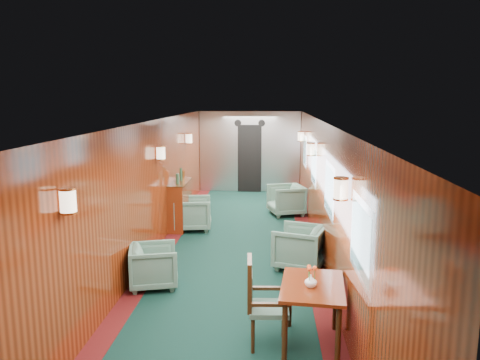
{
  "coord_description": "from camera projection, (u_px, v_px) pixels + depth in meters",
  "views": [
    {
      "loc": [
        0.6,
        -7.91,
        2.82
      ],
      "look_at": [
        0.0,
        1.39,
        1.15
      ],
      "focal_mm": 35.0,
      "sensor_mm": 36.0,
      "label": 1
    }
  ],
  "objects": [
    {
      "name": "room",
      "position": [
        235.0,
        167.0,
        8.02
      ],
      "size": [
        12.0,
        12.1,
        2.4
      ],
      "color": "black",
      "rests_on": "ground"
    },
    {
      "name": "bulkhead",
      "position": [
        250.0,
        152.0,
        13.91
      ],
      "size": [
        2.98,
        0.17,
        2.39
      ],
      "color": "silver",
      "rests_on": "ground"
    },
    {
      "name": "windows_right",
      "position": [
        320.0,
        176.0,
        8.2
      ],
      "size": [
        0.02,
        8.6,
        0.8
      ],
      "color": "silver",
      "rests_on": "ground"
    },
    {
      "name": "wall_sconces",
      "position": [
        237.0,
        154.0,
        8.55
      ],
      "size": [
        2.97,
        7.97,
        0.25
      ],
      "color": "beige",
      "rests_on": "ground"
    },
    {
      "name": "dining_table",
      "position": [
        312.0,
        294.0,
        5.26
      ],
      "size": [
        0.79,
        1.06,
        0.74
      ],
      "rotation": [
        0.0,
        0.0,
        -0.1
      ],
      "color": "maroon",
      "rests_on": "ground"
    },
    {
      "name": "side_chair",
      "position": [
        260.0,
        299.0,
        5.3
      ],
      "size": [
        0.48,
        0.51,
        1.03
      ],
      "rotation": [
        0.0,
        0.0,
        0.05
      ],
      "color": "#1F4940",
      "rests_on": "ground"
    },
    {
      "name": "credenza",
      "position": [
        180.0,
        204.0,
        10.13
      ],
      "size": [
        0.36,
        1.14,
        1.3
      ],
      "color": "maroon",
      "rests_on": "ground"
    },
    {
      "name": "flower_vase",
      "position": [
        311.0,
        281.0,
        5.16
      ],
      "size": [
        0.17,
        0.17,
        0.14
      ],
      "primitive_type": "imported",
      "rotation": [
        0.0,
        0.0,
        0.26
      ],
      "color": "white",
      "rests_on": "dining_table"
    },
    {
      "name": "armchair_left_near",
      "position": [
        154.0,
        266.0,
        7.0
      ],
      "size": [
        0.85,
        0.83,
        0.64
      ],
      "primitive_type": "imported",
      "rotation": [
        0.0,
        0.0,
        1.82
      ],
      "color": "#1F4940",
      "rests_on": "ground"
    },
    {
      "name": "armchair_left_far",
      "position": [
        193.0,
        213.0,
        10.0
      ],
      "size": [
        0.87,
        0.85,
        0.7
      ],
      "primitive_type": "imported",
      "rotation": [
        0.0,
        0.0,
        1.7
      ],
      "color": "#1F4940",
      "rests_on": "ground"
    },
    {
      "name": "armchair_right_near",
      "position": [
        299.0,
        247.0,
        7.75
      ],
      "size": [
        0.99,
        0.97,
        0.71
      ],
      "primitive_type": "imported",
      "rotation": [
        0.0,
        0.0,
        -1.9
      ],
      "color": "#1F4940",
      "rests_on": "ground"
    },
    {
      "name": "armchair_right_far",
      "position": [
        286.0,
        200.0,
        11.26
      ],
      "size": [
        0.99,
        0.97,
        0.73
      ],
      "primitive_type": "imported",
      "rotation": [
        0.0,
        0.0,
        -1.28
      ],
      "color": "#1F4940",
      "rests_on": "ground"
    }
  ]
}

